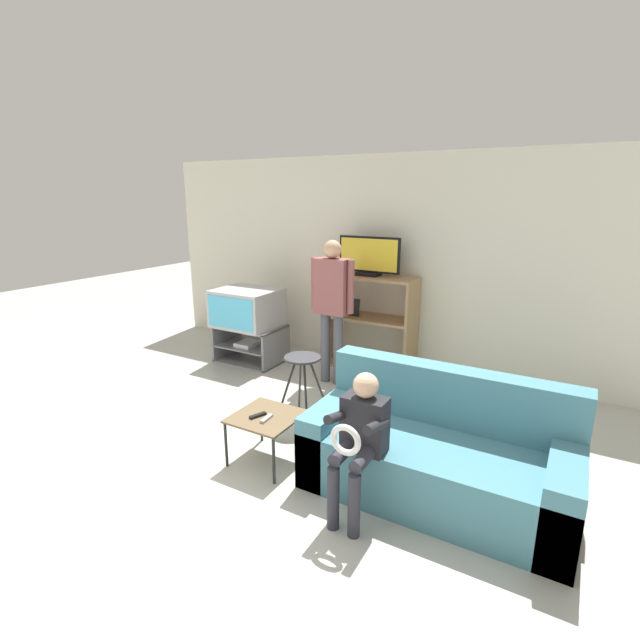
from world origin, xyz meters
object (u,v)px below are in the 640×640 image
Objects in this scene: media_shelf at (369,321)px; snack_table at (266,420)px; remote_control_black at (258,415)px; person_seated_child at (359,434)px; television_main at (247,308)px; couch at (437,456)px; folding_stool at (303,369)px; tv_stand at (251,343)px; remote_control_white at (267,418)px; person_standing_adult at (332,298)px; television_flat at (369,257)px.

snack_table is at bearing -85.91° from media_shelf.
remote_control_black is 1.00m from person_seated_child.
television_main reaches higher than couch.
couch is (1.44, -0.47, -0.23)m from folding_stool.
media_shelf is 1.18× the size of person_seated_child.
tv_stand is 2.52m from remote_control_white.
person_standing_adult is at bearing -103.92° from media_shelf.
media_shelf reaches higher than tv_stand.
snack_table is at bearing -78.94° from person_standing_adult.
person_standing_adult is (-0.17, -0.67, 0.40)m from media_shelf.
television_main is at bearing 127.50° from remote_control_white.
person_seated_child is (0.97, -0.17, 0.18)m from remote_control_black.
person_seated_child is (1.12, -2.60, -0.80)m from television_flat.
folding_stool is 0.40× the size of person_standing_adult.
media_shelf is (1.44, 0.56, 0.36)m from tv_stand.
remote_control_black reaches higher than snack_table.
television_main is 3.36m from couch.
folding_stool is at bearing 97.37° from remote_control_white.
media_shelf is at bearing 114.47° from remote_control_black.
person_seated_child reaches higher than remote_control_black.
person_seated_child reaches higher than remote_control_white.
snack_table is 0.31× the size of person_standing_adult.
tv_stand is 1.91m from television_flat.
television_main is (-0.02, -0.01, 0.48)m from tv_stand.
television_flat is 2.60m from snack_table.
remote_control_black is at bearing -49.71° from television_main.
tv_stand is at bearing 151.96° from couch.
remote_control_white is (1.67, -1.87, -0.30)m from television_main.
person_standing_adult is (-0.22, 0.98, 0.47)m from folding_stool.
person_seated_child is at bearing -38.57° from television_main.
person_seated_child is at bearing -14.70° from remote_control_white.
snack_table is at bearing -85.37° from television_flat.
media_shelf is (1.46, 0.57, -0.12)m from television_main.
television_main is 0.78× the size of person_seated_child.
snack_table is at bearing 166.72° from person_seated_child.
tv_stand is 5.85× the size of remote_control_black.
folding_stool is at bearing -88.21° from media_shelf.
media_shelf is 8.17× the size of remote_control_white.
folding_stool is 1.42m from person_seated_child.
person_seated_child is at bearing 11.67° from remote_control_black.
television_main is 1.18× the size of folding_stool.
person_standing_adult is (-1.66, 1.45, 0.70)m from couch.
tv_stand is 1.08× the size of television_main.
television_flat is at bearing 113.27° from person_seated_child.
couch is (1.32, 0.27, -0.06)m from snack_table.
folding_stool is at bearing -87.43° from television_flat.
media_shelf reaches higher than remote_control_white.
person_standing_adult is (-0.34, 1.72, 0.64)m from snack_table.
couch reaches higher than snack_table.
media_shelf is 0.80m from television_flat.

